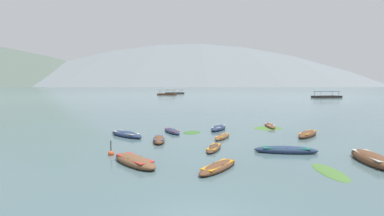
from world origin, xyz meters
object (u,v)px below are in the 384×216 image
Objects in this scene: rowboat_6 at (222,137)px; ferry_2 at (167,94)px; rowboat_4 at (286,150)px; ferry_1 at (175,93)px; rowboat_3 at (308,134)px; rowboat_9 at (218,128)px; rowboat_1 at (372,159)px; rowboat_8 at (270,126)px; rowboat_2 at (134,161)px; ferry_0 at (327,96)px; rowboat_0 at (126,134)px; rowboat_10 at (172,131)px; rowboat_5 at (218,167)px; rowboat_7 at (159,140)px; rowboat_11 at (214,148)px; mooring_buoy at (111,153)px.

ferry_2 is (-8.88, 107.25, 0.31)m from rowboat_6.
rowboat_4 is 0.41× the size of ferry_1.
rowboat_9 is (-7.37, 3.91, -0.00)m from rowboat_3.
rowboat_1 reaches higher than rowboat_4.
rowboat_4 is at bearing -103.15° from rowboat_8.
ferry_0 reaches higher than rowboat_2.
rowboat_3 is at bearing -27.92° from rowboat_9.
ferry_2 is (-12.32, 112.51, 0.27)m from rowboat_4.
rowboat_4 is (11.76, -6.70, -0.00)m from rowboat_0.
rowboat_3 is 1.06× the size of rowboat_10.
rowboat_5 is 135.42m from ferry_1.
rowboat_10 is at bearing 136.88° from rowboat_1.
rowboat_7 is 4.99m from rowboat_11.
rowboat_0 is 0.92× the size of rowboat_4.
rowboat_2 is at bearing -166.98° from rowboat_4.
ferry_0 is at bearing 54.41° from rowboat_7.
rowboat_2 is 9.93m from rowboat_4.
rowboat_9 is at bearing -124.80° from ferry_0.
rowboat_11 is at bearing -125.90° from rowboat_8.
rowboat_2 is at bearing -49.99° from mooring_buoy.
rowboat_6 is (8.32, -1.44, -0.03)m from rowboat_0.
rowboat_10 is (-11.81, 11.06, -0.09)m from rowboat_1.
ferry_0 is (50.21, 72.25, 0.26)m from rowboat_9.
rowboat_7 is (-12.75, 6.77, -0.06)m from rowboat_1.
rowboat_0 reaches higher than rowboat_6.
rowboat_6 is at bearing 50.24° from rowboat_2.
rowboat_0 is 12.22m from rowboat_5.
ferry_2 is 112.56m from mooring_buoy.
rowboat_7 reaches higher than rowboat_11.
ferry_1 reaches higher than rowboat_8.
rowboat_8 is at bearing 38.61° from mooring_buoy.
rowboat_2 is at bearing -98.65° from rowboat_7.
rowboat_10 reaches higher than rowboat_5.
mooring_buoy is at bearing -124.12° from rowboat_7.
rowboat_11 is at bearing -86.08° from ferry_2.
rowboat_7 is at bearing -89.83° from ferry_1.
rowboat_10 is at bearing 22.80° from rowboat_0.
rowboat_0 is 15.08m from rowboat_8.
rowboat_9 is at bearing 85.86° from rowboat_6.
rowboat_1 is 14.00m from rowboat_8.
rowboat_3 is at bearing -119.36° from ferry_0.
rowboat_4 is 9.62m from rowboat_7.
rowboat_1 is at bearing -116.94° from ferry_0.
rowboat_0 is at bearing 149.27° from rowboat_1.
rowboat_10 is at bearing -87.50° from ferry_2.
rowboat_6 reaches higher than rowboat_11.
rowboat_3 reaches higher than rowboat_0.
rowboat_7 is 0.89× the size of rowboat_9.
rowboat_8 is 102.37m from ferry_2.
rowboat_0 is at bearing -89.69° from ferry_2.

